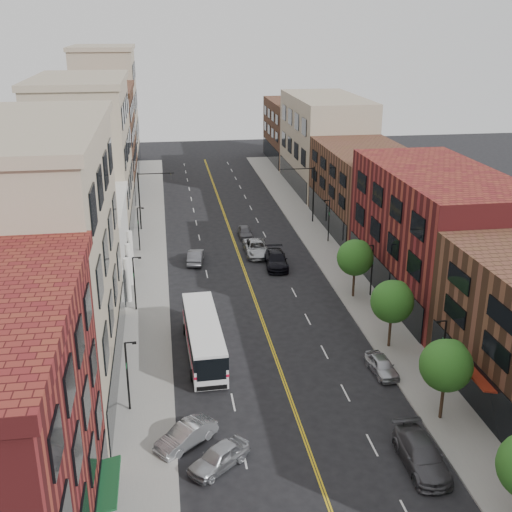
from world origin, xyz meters
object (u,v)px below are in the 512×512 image
car_parked_far (382,365)px  car_lane_behind (195,257)px  car_lane_b (256,248)px  car_angle_b (186,435)px  car_lane_a (276,260)px  city_bus (203,335)px  car_lane_c (245,232)px  car_angle_a (219,457)px  car_parked_mid (421,455)px

car_parked_far → car_lane_behind: 28.07m
car_parked_far → car_lane_b: bearing=96.6°
car_angle_b → car_lane_behind: car_lane_behind is taller
car_lane_a → city_bus: bearing=-112.6°
car_lane_c → city_bus: bearing=-102.8°
car_angle_b → car_lane_behind: (2.46, 31.69, 0.03)m
car_angle_b → car_parked_far: size_ratio=1.09×
car_angle_a → car_lane_a: 32.93m
car_angle_b → car_lane_c: car_angle_b is taller
car_angle_b → car_parked_mid: size_ratio=0.78×
car_lane_behind → car_lane_a: size_ratio=0.79×
city_bus → car_lane_a: size_ratio=2.04×
car_parked_mid → city_bus: bearing=127.9°
car_parked_mid → car_lane_c: 43.89m
car_lane_c → car_angle_b: bearing=-101.6°
car_angle_a → car_lane_c: bearing=131.0°
car_angle_a → car_lane_c: size_ratio=1.06×
car_angle_b → car_lane_c: bearing=128.0°
car_parked_far → car_angle_b: bearing=-161.3°
car_parked_mid → car_lane_a: 33.42m
city_bus → car_parked_mid: size_ratio=2.10×
car_angle_a → car_lane_behind: (0.66, 34.10, 0.02)m
city_bus → car_angle_b: city_bus is taller
city_bus → car_lane_c: size_ratio=2.93×
car_parked_mid → car_lane_c: car_parked_mid is taller
car_parked_mid → car_lane_c: (-4.71, 43.64, -0.12)m
car_angle_b → car_lane_c: (8.90, 39.57, -0.03)m
car_parked_far → car_lane_b: 27.36m
car_angle_a → car_lane_b: car_lane_b is taller
car_angle_b → car_lane_b: size_ratio=0.75×
car_angle_a → city_bus: bearing=140.2°
car_parked_far → car_lane_c: bearing=95.2°
car_parked_mid → car_lane_behind: car_parked_mid is taller
car_lane_behind → car_lane_b: car_lane_b is taller
car_parked_mid → car_lane_a: size_ratio=0.97×
car_angle_a → car_parked_far: bearing=85.0°
car_parked_far → car_lane_c: size_ratio=0.99×
car_lane_b → car_lane_a: bearing=-69.6°
car_parked_mid → car_parked_far: (1.19, 10.54, -0.13)m
car_parked_mid → car_parked_far: 10.61m
car_parked_mid → car_angle_b: bearing=163.9°
car_angle_a → car_parked_far: 15.75m
city_bus → car_parked_far: 13.80m
car_angle_b → car_lane_c: size_ratio=1.08×
car_lane_behind → car_parked_far: bearing=123.9°
car_angle_b → car_lane_b: car_lane_b is taller
car_lane_c → car_lane_behind: bearing=-128.2°
car_lane_a → car_angle_a: bearing=-102.1°
car_parked_mid → car_parked_far: car_parked_mid is taller
car_parked_far → car_angle_a: bearing=-150.5°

